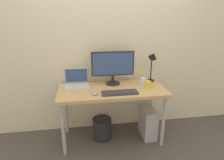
{
  "coord_description": "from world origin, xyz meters",
  "views": [
    {
      "loc": [
        -0.37,
        -2.38,
        1.7
      ],
      "look_at": [
        0.0,
        0.0,
        0.87
      ],
      "focal_mm": 31.95,
      "sensor_mm": 36.0,
      "label": 1
    }
  ],
  "objects_px": {
    "desk": "(112,94)",
    "desk_lamp": "(153,60)",
    "coffee_mug": "(148,84)",
    "mouse": "(95,93)",
    "monitor": "(113,66)",
    "laptop": "(77,81)",
    "glass_cup": "(143,81)",
    "keyboard": "(120,93)",
    "computer_tower": "(148,122)",
    "wastebasket": "(102,128)"
  },
  "relations": [
    {
      "from": "desk",
      "to": "glass_cup",
      "type": "relative_size",
      "value": 11.91
    },
    {
      "from": "laptop",
      "to": "glass_cup",
      "type": "bearing_deg",
      "value": -5.42
    },
    {
      "from": "keyboard",
      "to": "computer_tower",
      "type": "distance_m",
      "value": 0.72
    },
    {
      "from": "desk_lamp",
      "to": "coffee_mug",
      "type": "height_order",
      "value": "desk_lamp"
    },
    {
      "from": "computer_tower",
      "to": "mouse",
      "type": "bearing_deg",
      "value": -168.7
    },
    {
      "from": "mouse",
      "to": "desk",
      "type": "bearing_deg",
      "value": 34.85
    },
    {
      "from": "desk",
      "to": "desk_lamp",
      "type": "xyz_separation_m",
      "value": [
        0.59,
        0.18,
        0.39
      ]
    },
    {
      "from": "desk",
      "to": "glass_cup",
      "type": "xyz_separation_m",
      "value": [
        0.45,
        0.11,
        0.12
      ]
    },
    {
      "from": "desk",
      "to": "mouse",
      "type": "xyz_separation_m",
      "value": [
        -0.23,
        -0.16,
        0.09
      ]
    },
    {
      "from": "wastebasket",
      "to": "desk_lamp",
      "type": "bearing_deg",
      "value": 12.01
    },
    {
      "from": "keyboard",
      "to": "mouse",
      "type": "bearing_deg",
      "value": 177.77
    },
    {
      "from": "desk",
      "to": "desk_lamp",
      "type": "bearing_deg",
      "value": 16.96
    },
    {
      "from": "coffee_mug",
      "to": "glass_cup",
      "type": "xyz_separation_m",
      "value": [
        -0.02,
        0.15,
        -0.0
      ]
    },
    {
      "from": "desk",
      "to": "coffee_mug",
      "type": "xyz_separation_m",
      "value": [
        0.47,
        -0.04,
        0.12
      ]
    },
    {
      "from": "computer_tower",
      "to": "wastebasket",
      "type": "bearing_deg",
      "value": 176.65
    },
    {
      "from": "laptop",
      "to": "desk",
      "type": "bearing_deg",
      "value": -23.37
    },
    {
      "from": "glass_cup",
      "to": "computer_tower",
      "type": "distance_m",
      "value": 0.6
    },
    {
      "from": "desk",
      "to": "coffee_mug",
      "type": "height_order",
      "value": "coffee_mug"
    },
    {
      "from": "desk",
      "to": "laptop",
      "type": "xyz_separation_m",
      "value": [
        -0.45,
        0.2,
        0.13
      ]
    },
    {
      "from": "keyboard",
      "to": "glass_cup",
      "type": "bearing_deg",
      "value": 36.58
    },
    {
      "from": "monitor",
      "to": "keyboard",
      "type": "distance_m",
      "value": 0.43
    },
    {
      "from": "coffee_mug",
      "to": "desk_lamp",
      "type": "bearing_deg",
      "value": 60.9
    },
    {
      "from": "desk",
      "to": "mouse",
      "type": "distance_m",
      "value": 0.3
    },
    {
      "from": "wastebasket",
      "to": "computer_tower",
      "type": "bearing_deg",
      "value": -3.35
    },
    {
      "from": "glass_cup",
      "to": "desk_lamp",
      "type": "bearing_deg",
      "value": 26.28
    },
    {
      "from": "monitor",
      "to": "computer_tower",
      "type": "xyz_separation_m",
      "value": [
        0.47,
        -0.19,
        -0.8
      ]
    },
    {
      "from": "glass_cup",
      "to": "keyboard",
      "type": "bearing_deg",
      "value": -143.42
    },
    {
      "from": "keyboard",
      "to": "mouse",
      "type": "distance_m",
      "value": 0.3
    },
    {
      "from": "desk_lamp",
      "to": "wastebasket",
      "type": "bearing_deg",
      "value": -167.99
    },
    {
      "from": "laptop",
      "to": "mouse",
      "type": "height_order",
      "value": "laptop"
    },
    {
      "from": "wastebasket",
      "to": "coffee_mug",
      "type": "bearing_deg",
      "value": -5.71
    },
    {
      "from": "mouse",
      "to": "coffee_mug",
      "type": "relative_size",
      "value": 0.82
    },
    {
      "from": "monitor",
      "to": "keyboard",
      "type": "bearing_deg",
      "value": -85.27
    },
    {
      "from": "coffee_mug",
      "to": "computer_tower",
      "type": "distance_m",
      "value": 0.58
    },
    {
      "from": "keyboard",
      "to": "mouse",
      "type": "relative_size",
      "value": 4.89
    },
    {
      "from": "laptop",
      "to": "computer_tower",
      "type": "xyz_separation_m",
      "value": [
        0.97,
        -0.21,
        -0.6
      ]
    },
    {
      "from": "coffee_mug",
      "to": "wastebasket",
      "type": "xyz_separation_m",
      "value": [
        -0.61,
        0.06,
        -0.64
      ]
    },
    {
      "from": "computer_tower",
      "to": "coffee_mug",
      "type": "bearing_deg",
      "value": -150.38
    },
    {
      "from": "monitor",
      "to": "glass_cup",
      "type": "bearing_deg",
      "value": -9.71
    },
    {
      "from": "wastebasket",
      "to": "desk",
      "type": "bearing_deg",
      "value": -10.73
    },
    {
      "from": "monitor",
      "to": "laptop",
      "type": "bearing_deg",
      "value": 178.19
    },
    {
      "from": "wastebasket",
      "to": "keyboard",
      "type": "bearing_deg",
      "value": -44.08
    },
    {
      "from": "desk_lamp",
      "to": "mouse",
      "type": "relative_size",
      "value": 4.95
    },
    {
      "from": "desk",
      "to": "computer_tower",
      "type": "relative_size",
      "value": 3.3
    },
    {
      "from": "monitor",
      "to": "glass_cup",
      "type": "height_order",
      "value": "monitor"
    },
    {
      "from": "keyboard",
      "to": "computer_tower",
      "type": "xyz_separation_m",
      "value": [
        0.44,
        0.16,
        -0.55
      ]
    },
    {
      "from": "desk_lamp",
      "to": "monitor",
      "type": "bearing_deg",
      "value": -179.93
    },
    {
      "from": "coffee_mug",
      "to": "glass_cup",
      "type": "bearing_deg",
      "value": 99.08
    },
    {
      "from": "laptop",
      "to": "coffee_mug",
      "type": "relative_size",
      "value": 2.92
    },
    {
      "from": "glass_cup",
      "to": "computer_tower",
      "type": "xyz_separation_m",
      "value": [
        0.06,
        -0.12,
        -0.58
      ]
    }
  ]
}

